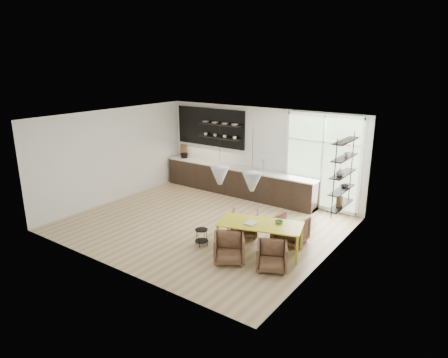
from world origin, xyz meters
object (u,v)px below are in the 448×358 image
at_px(armchair_front_right, 272,257).
at_px(wire_stool, 201,235).
at_px(armchair_front_left, 229,248).
at_px(dining_table, 260,225).
at_px(armchair_back_left, 245,223).
at_px(armchair_back_right, 291,229).

xyz_separation_m(armchair_front_right, wire_stool, (-1.94, 0.04, -0.03)).
height_order(armchair_front_left, wire_stool, armchair_front_left).
xyz_separation_m(dining_table, armchair_front_right, (0.64, -0.59, -0.35)).
relative_size(armchair_front_left, wire_stool, 1.66).
bearing_deg(armchair_back_left, dining_table, 115.69).
xyz_separation_m(armchair_back_left, armchair_back_right, (1.14, 0.28, 0.02)).
bearing_deg(wire_stool, dining_table, 22.79).
height_order(dining_table, armchair_front_left, dining_table).
bearing_deg(armchair_front_left, armchair_front_right, -20.48).
bearing_deg(wire_stool, armchair_back_left, 64.36).
relative_size(armchair_front_left, armchair_front_right, 1.06).
bearing_deg(armchair_front_left, wire_stool, 129.94).
relative_size(dining_table, armchair_back_left, 2.99).
xyz_separation_m(armchair_front_left, wire_stool, (-1.00, 0.28, -0.05)).
distance_m(dining_table, armchair_front_left, 0.94).
relative_size(armchair_back_left, armchair_back_right, 0.93).
relative_size(armchair_back_right, armchair_front_left, 1.08).
bearing_deg(armchair_front_left, dining_table, 35.14).
distance_m(armchair_back_left, armchair_front_left, 1.46).
bearing_deg(dining_table, armchair_back_left, 127.20).
bearing_deg(dining_table, wire_stool, -174.06).
distance_m(armchair_back_left, armchair_front_right, 1.82).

